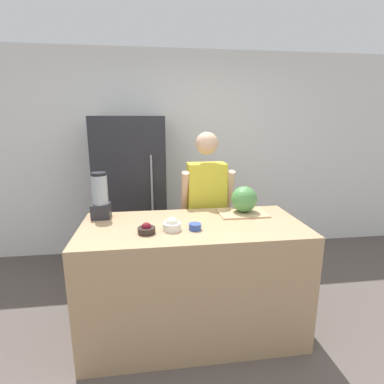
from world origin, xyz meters
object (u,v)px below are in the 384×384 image
Objects in this scene: watermelon at (244,199)px; blender at (100,197)px; refrigerator at (132,193)px; bowl_cream at (172,225)px; bowl_small_blue at (194,227)px; person at (206,213)px; bowl_cherries at (146,229)px.

watermelon is 1.22m from blender.
refrigerator is 13.44× the size of bowl_cream.
watermelon is 0.61m from bowl_small_blue.
person is 0.51m from watermelon.
refrigerator is 14.06× the size of bowl_cherries.
refrigerator is 1.57m from bowl_small_blue.
blender is (-0.19, -1.09, 0.24)m from refrigerator.
watermelon is 1.69× the size of bowl_cream.
person reaches higher than bowl_small_blue.
bowl_cherries reaches higher than bowl_small_blue.
bowl_cherries is 0.58m from blender.
person is 4.28× the size of blender.
blender is at bearing -99.72° from refrigerator.
refrigerator is at bearing 132.39° from watermelon.
bowl_cherries is 0.96× the size of bowl_cream.
bowl_small_blue is (0.35, 0.03, -0.01)m from bowl_cherries.
bowl_small_blue is at bearing -69.77° from refrigerator.
blender is (-0.73, 0.39, 0.15)m from bowl_small_blue.
person is at bearing -44.71° from refrigerator.
blender is at bearing 152.18° from bowl_small_blue.
bowl_cream is at bearing -75.61° from refrigerator.
person reaches higher than bowl_cream.
blender is (-0.38, 0.41, 0.15)m from bowl_cherries.
person is 0.95m from bowl_cherries.
refrigerator is at bearing 110.23° from bowl_small_blue.
refrigerator is at bearing 80.28° from blender.
refrigerator is 1.52m from bowl_cherries.
watermelon is 2.42× the size of bowl_small_blue.
bowl_cherries is 1.36× the size of bowl_small_blue.
bowl_small_blue is 0.84m from blender.
blender is at bearing -160.76° from person.
person is 0.82m from bowl_cream.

